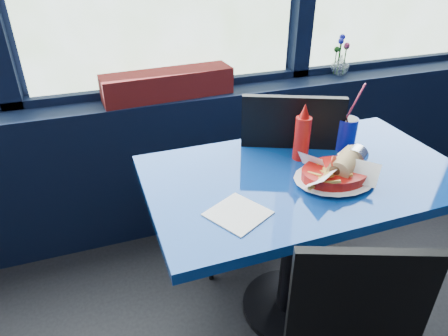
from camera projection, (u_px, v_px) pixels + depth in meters
window_sill at (178, 160)px, 2.31m from camera, size 5.00×0.26×0.80m
near_table at (301, 211)px, 1.60m from camera, size 1.20×0.70×0.75m
chair_near_back at (266, 174)px, 1.87m from camera, size 0.58×0.58×0.97m
planter_box at (168, 84)px, 2.05m from camera, size 0.68×0.21×0.13m
flower_vase at (340, 63)px, 2.38m from camera, size 0.14×0.14×0.23m
food_basket at (337, 172)px, 1.45m from camera, size 0.31×0.31×0.10m
ketchup_bottle at (302, 135)px, 1.56m from camera, size 0.06×0.06×0.23m
soda_cup at (346, 133)px, 1.65m from camera, size 0.08×0.08×0.29m
napkin at (238, 214)px, 1.28m from camera, size 0.23×0.23×0.00m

